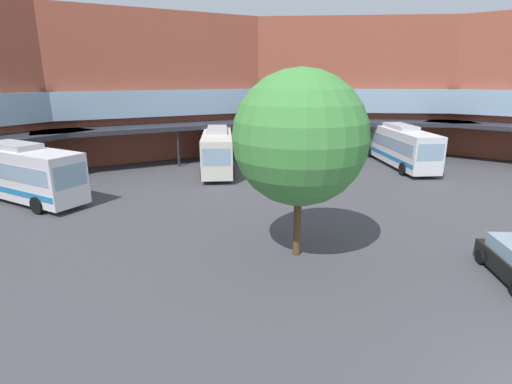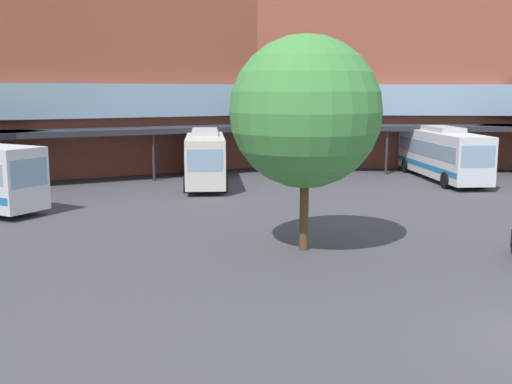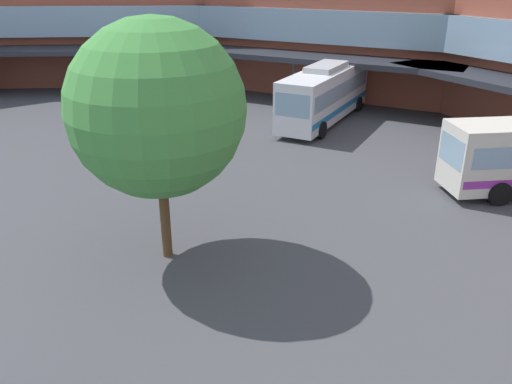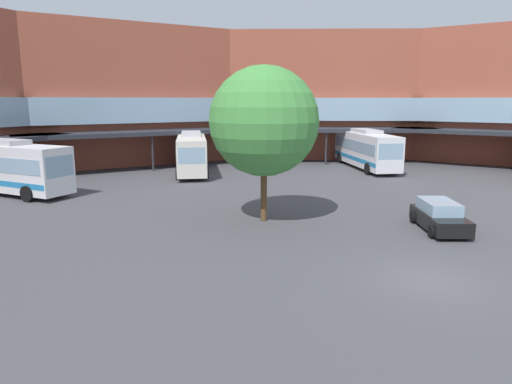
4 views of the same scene
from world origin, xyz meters
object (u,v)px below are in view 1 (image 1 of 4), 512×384
object	(u,v)px
bus_1	(18,171)
bus_4	(399,145)
bus_0	(218,148)
plaza_tree	(300,138)

from	to	relation	value
bus_1	bus_4	distance (m)	31.88
bus_0	plaza_tree	size ratio (longest dim) A/B	1.28
bus_4	plaza_tree	distance (m)	23.46
plaza_tree	bus_0	bearing A→B (deg)	62.91
bus_0	bus_4	world-z (taller)	bus_4
bus_1	plaza_tree	distance (m)	20.51
bus_1	plaza_tree	bearing A→B (deg)	3.84
bus_4	bus_1	bearing A→B (deg)	-74.05
bus_4	bus_0	bearing A→B (deg)	-89.53
bus_0	plaza_tree	distance (m)	19.64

